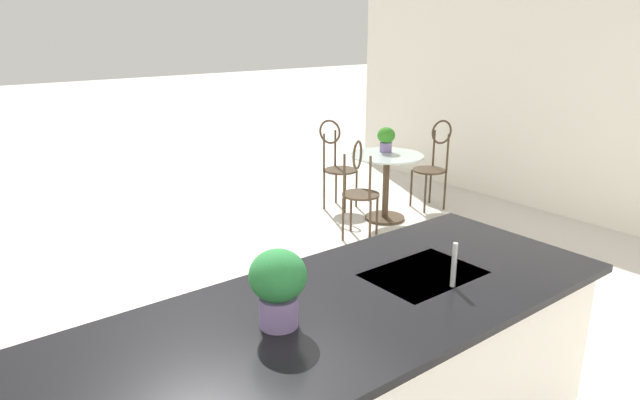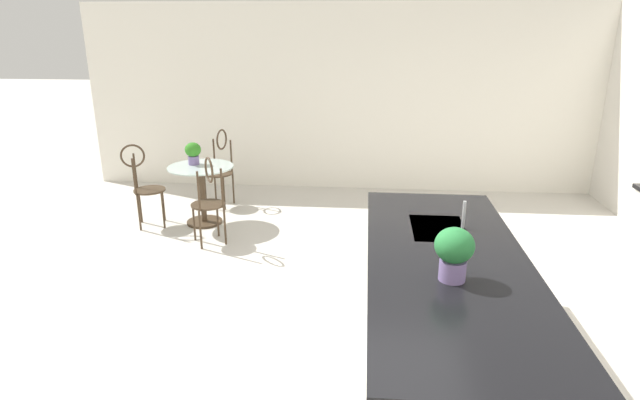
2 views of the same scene
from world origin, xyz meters
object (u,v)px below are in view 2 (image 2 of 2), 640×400
potted_plant_on_table (193,152)px  chair_toward_desk (220,164)px  potted_plant_counter_near (454,251)px  chair_near_window (209,196)px  bistro_table (202,189)px  chair_by_island (144,182)px

potted_plant_on_table → chair_toward_desk: bearing=168.1°
potted_plant_on_table → potted_plant_counter_near: potted_plant_counter_near is taller
chair_near_window → potted_plant_on_table: (-0.74, -0.39, 0.32)m
bistro_table → potted_plant_counter_near: 4.09m
potted_plant_counter_near → potted_plant_on_table: bearing=-140.4°
chair_near_window → potted_plant_counter_near: (2.48, 2.26, 0.54)m
chair_toward_desk → potted_plant_on_table: 0.74m
potted_plant_on_table → potted_plant_counter_near: bearing=39.6°
chair_by_island → potted_plant_counter_near: potted_plant_counter_near is taller
chair_by_island → potted_plant_on_table: size_ratio=3.78×
chair_near_window → chair_by_island: bearing=-117.4°
potted_plant_counter_near → chair_toward_desk: bearing=-146.9°
chair_near_window → potted_plant_on_table: size_ratio=3.78×
chair_near_window → chair_by_island: 1.08m
bistro_table → chair_toward_desk: 0.75m
chair_toward_desk → bistro_table: bearing=-2.1°
bistro_table → chair_near_window: size_ratio=0.77×
potted_plant_on_table → chair_near_window: bearing=28.1°
chair_near_window → potted_plant_on_table: bearing=-151.9°
bistro_table → potted_plant_counter_near: size_ratio=2.41×
bistro_table → potted_plant_on_table: size_ratio=2.91×
bistro_table → chair_near_window: chair_near_window is taller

